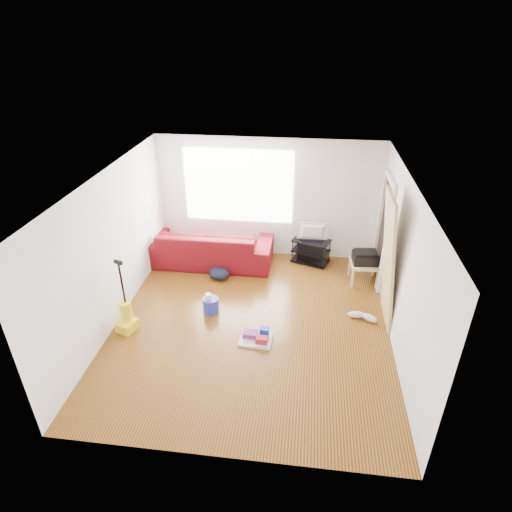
# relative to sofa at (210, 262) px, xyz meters

# --- Properties ---
(room) EXTENTS (4.51, 5.01, 2.51)m
(room) POSITION_rel_sofa_xyz_m (1.21, -1.80, 1.25)
(room) COLOR #3D280C
(room) RESTS_ON ground
(sofa) EXTENTS (2.58, 1.01, 0.75)m
(sofa) POSITION_rel_sofa_xyz_m (0.00, 0.00, 0.00)
(sofa) COLOR #530A0F
(sofa) RESTS_ON ground
(tv_stand) EXTENTS (0.84, 0.64, 0.51)m
(tv_stand) POSITION_rel_sofa_xyz_m (2.08, 0.27, 0.26)
(tv_stand) COLOR black
(tv_stand) RESTS_ON ground
(tv) EXTENTS (0.63, 0.08, 0.36)m
(tv) POSITION_rel_sofa_xyz_m (2.08, 0.27, 0.69)
(tv) COLOR black
(tv) RESTS_ON tv_stand
(side_table) EXTENTS (0.53, 0.53, 0.42)m
(side_table) POSITION_rel_sofa_xyz_m (3.09, -0.36, 0.35)
(side_table) COLOR beige
(side_table) RESTS_ON ground
(printer) EXTENTS (0.49, 0.39, 0.24)m
(printer) POSITION_rel_sofa_xyz_m (3.09, -0.36, 0.53)
(printer) COLOR black
(printer) RESTS_ON side_table
(bucket) EXTENTS (0.31, 0.31, 0.27)m
(bucket) POSITION_rel_sofa_xyz_m (0.40, -1.69, 0.00)
(bucket) COLOR #2732B3
(bucket) RESTS_ON ground
(toilet_paper) EXTENTS (0.11, 0.11, 0.10)m
(toilet_paper) POSITION_rel_sofa_xyz_m (0.36, -1.71, 0.19)
(toilet_paper) COLOR silver
(toilet_paper) RESTS_ON bucket
(cleaning_tray) EXTENTS (0.53, 0.43, 0.18)m
(cleaning_tray) POSITION_rel_sofa_xyz_m (1.28, -2.34, 0.06)
(cleaning_tray) COLOR silver
(cleaning_tray) RESTS_ON ground
(backpack) EXTENTS (0.50, 0.44, 0.23)m
(backpack) POSITION_rel_sofa_xyz_m (0.32, -0.62, 0.00)
(backpack) COLOR black
(backpack) RESTS_ON ground
(sneakers) EXTENTS (0.52, 0.26, 0.12)m
(sneakers) POSITION_rel_sofa_xyz_m (2.99, -1.58, 0.06)
(sneakers) COLOR silver
(sneakers) RESTS_ON ground
(vacuum) EXTENTS (0.35, 0.38, 1.26)m
(vacuum) POSITION_rel_sofa_xyz_m (-0.86, -2.32, 0.23)
(vacuum) COLOR yellow
(vacuum) RESTS_ON ground
(door_panel) EXTENTS (0.28, 0.90, 2.23)m
(door_panel) POSITION_rel_sofa_xyz_m (3.27, -1.53, 0.00)
(door_panel) COLOR tan
(door_panel) RESTS_ON ground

